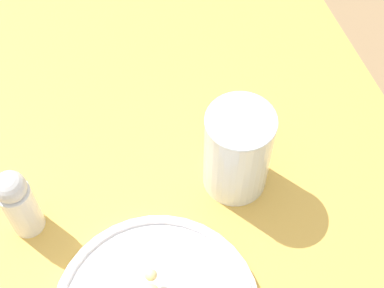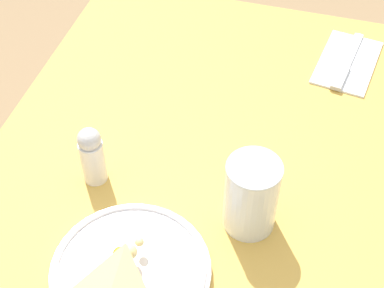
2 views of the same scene
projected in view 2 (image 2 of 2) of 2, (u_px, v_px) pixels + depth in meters
dining_table at (184, 239)px, 0.98m from camera, size 1.06×0.67×0.70m
plate_pizza at (130, 271)px, 0.79m from camera, size 0.22×0.22×0.05m
milk_glass at (251, 197)px, 0.82m from camera, size 0.08×0.08×0.12m
napkin_folded at (347, 62)px, 1.10m from camera, size 0.18×0.12×0.00m
butter_knife at (347, 63)px, 1.10m from camera, size 0.18×0.05×0.01m
salt_shaker at (91, 156)px, 0.88m from camera, size 0.04×0.04×0.10m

